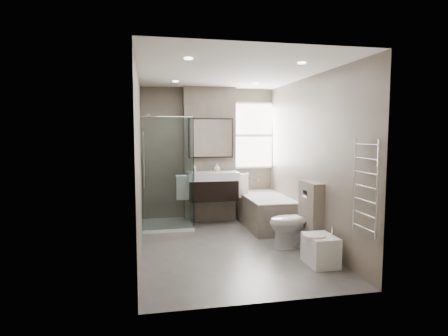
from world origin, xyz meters
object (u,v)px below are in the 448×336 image
object	(u,v)px
toilet	(294,222)
bidet	(320,249)
vanity	(213,186)
bathtub	(265,209)

from	to	relation	value
toilet	bidet	world-z (taller)	toilet
vanity	bathtub	bearing A→B (deg)	-19.37
vanity	bidet	world-z (taller)	vanity
vanity	bidet	size ratio (longest dim) A/B	1.86
bidet	toilet	bearing A→B (deg)	93.22
bathtub	toilet	xyz separation A→B (m)	(0.05, -1.30, 0.07)
vanity	toilet	bearing A→B (deg)	-59.14
vanity	toilet	xyz separation A→B (m)	(0.97, -1.62, -0.35)
bathtub	bidet	bearing A→B (deg)	-87.55
toilet	bidet	xyz separation A→B (m)	(0.04, -0.79, -0.18)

